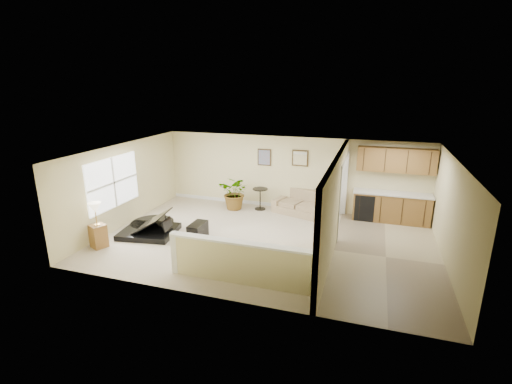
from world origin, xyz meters
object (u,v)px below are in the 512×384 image
(accent_table, at_px, (260,196))
(small_plant, at_px, (328,217))
(palm_plant, at_px, (236,193))
(piano_bench, at_px, (198,231))
(lamp_stand, at_px, (98,229))
(loveseat, at_px, (301,202))
(piano, at_px, (149,213))

(accent_table, height_order, small_plant, accent_table)
(palm_plant, bearing_deg, piano_bench, -92.18)
(palm_plant, height_order, lamp_stand, lamp_stand)
(loveseat, height_order, accent_table, loveseat)
(lamp_stand, bearing_deg, palm_plant, 59.37)
(piano_bench, xyz_separation_m, lamp_stand, (-2.27, -1.30, 0.30))
(loveseat, bearing_deg, palm_plant, -153.92)
(piano_bench, height_order, lamp_stand, lamp_stand)
(accent_table, bearing_deg, palm_plant, -163.88)
(palm_plant, bearing_deg, loveseat, 8.50)
(palm_plant, distance_m, small_plant, 3.27)
(loveseat, distance_m, small_plant, 1.22)
(accent_table, xyz_separation_m, palm_plant, (-0.81, -0.23, 0.11))
(piano, distance_m, small_plant, 5.43)
(loveseat, distance_m, palm_plant, 2.25)
(piano, bearing_deg, accent_table, 41.50)
(piano, bearing_deg, loveseat, 29.53)
(piano_bench, distance_m, palm_plant, 2.74)
(accent_table, bearing_deg, small_plant, -13.22)
(palm_plant, bearing_deg, piano, -121.07)
(lamp_stand, bearing_deg, accent_table, 53.10)
(palm_plant, bearing_deg, small_plant, -5.88)
(piano_bench, height_order, small_plant, small_plant)
(palm_plant, xyz_separation_m, small_plant, (3.23, -0.33, -0.38))
(piano, xyz_separation_m, palm_plant, (1.64, 2.72, -0.01))
(palm_plant, relative_size, small_plant, 2.53)
(lamp_stand, bearing_deg, piano_bench, 29.72)
(piano, height_order, accent_table, piano)
(piano, relative_size, loveseat, 0.98)
(accent_table, distance_m, lamp_stand, 5.31)
(accent_table, distance_m, palm_plant, 0.85)
(loveseat, bearing_deg, lamp_stand, -119.02)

